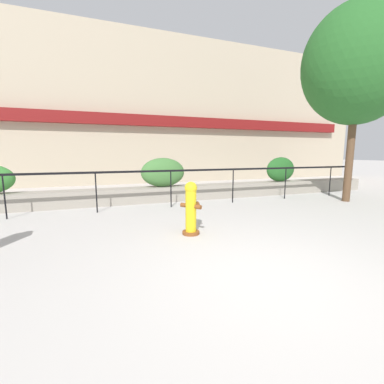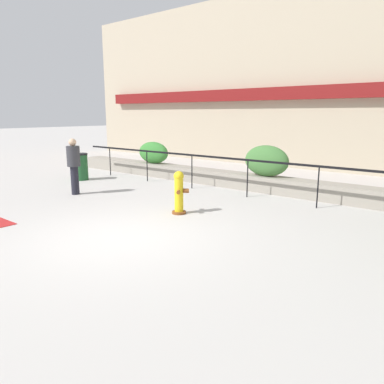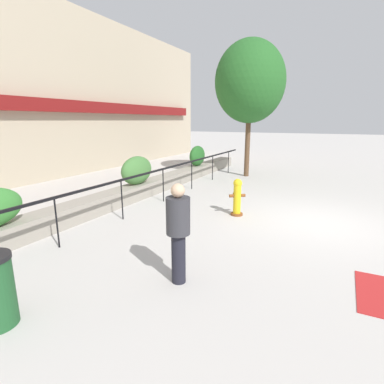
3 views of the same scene
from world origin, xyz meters
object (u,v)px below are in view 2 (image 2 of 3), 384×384
at_px(hedge_bush_0, 153,153).
at_px(hedge_bush_1, 266,161).
at_px(fire_hydrant, 179,192).
at_px(trash_bin, 81,167).
at_px(pedestrian, 74,163).

height_order(hedge_bush_0, hedge_bush_1, hedge_bush_1).
height_order(fire_hydrant, trash_bin, fire_hydrant).
distance_m(hedge_bush_1, fire_hydrant, 3.87).
relative_size(fire_hydrant, trash_bin, 1.07).
xyz_separation_m(fire_hydrant, trash_bin, (-6.11, 1.34, -0.04)).
bearing_deg(hedge_bush_1, pedestrian, -136.66).
xyz_separation_m(hedge_bush_0, trash_bin, (-1.39, -2.48, -0.42)).
relative_size(hedge_bush_0, trash_bin, 1.49).
bearing_deg(fire_hydrant, pedestrian, -175.63).
xyz_separation_m(hedge_bush_0, hedge_bush_1, (5.07, 0.00, 0.06)).
bearing_deg(pedestrian, fire_hydrant, 4.37).
xyz_separation_m(hedge_bush_0, pedestrian, (0.69, -4.13, 0.06)).
distance_m(hedge_bush_0, pedestrian, 4.19).
relative_size(hedge_bush_0, hedge_bush_1, 0.99).
bearing_deg(hedge_bush_1, fire_hydrant, -95.31).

